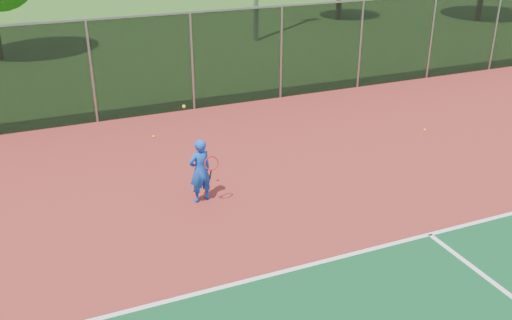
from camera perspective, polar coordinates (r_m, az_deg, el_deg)
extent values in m
cube|color=maroon|center=(10.04, 11.46, -12.52)|extent=(30.00, 20.00, 0.02)
cube|color=white|center=(11.75, 16.96, -7.13)|extent=(22.00, 0.10, 0.00)
cube|color=black|center=(17.74, -6.40, 9.70)|extent=(30.00, 0.04, 3.00)
cube|color=gray|center=(17.43, -6.64, 14.47)|extent=(30.00, 0.06, 0.06)
imported|color=blue|center=(12.23, -5.62, -1.05)|extent=(0.59, 0.45, 1.43)
cylinder|color=black|center=(12.05, -4.58, -1.44)|extent=(0.03, 0.15, 0.27)
torus|color=#A51414|center=(11.84, -4.47, -0.33)|extent=(0.30, 0.13, 0.29)
sphere|color=#D9EA1B|center=(11.71, -7.22, 5.34)|extent=(0.07, 0.07, 0.07)
sphere|color=#D9EA1B|center=(16.94, 16.51, 2.90)|extent=(0.07, 0.07, 0.07)
sphere|color=#D9EA1B|center=(16.03, -10.19, 2.33)|extent=(0.07, 0.07, 0.07)
cylinder|color=#332012|center=(33.09, 8.30, 15.42)|extent=(0.30, 0.30, 1.96)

